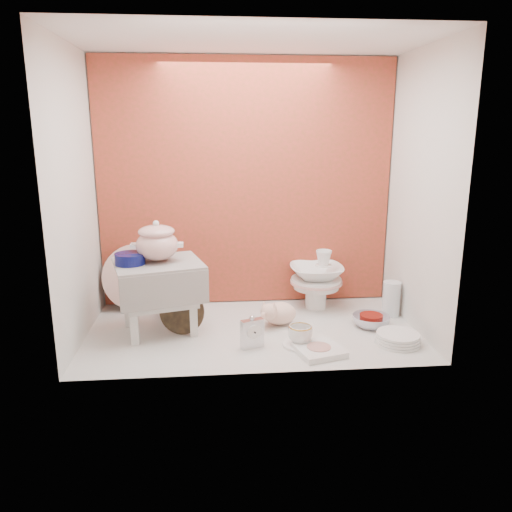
{
  "coord_description": "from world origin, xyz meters",
  "views": [
    {
      "loc": [
        -0.21,
        -2.58,
        1.09
      ],
      "look_at": [
        0.02,
        0.02,
        0.42
      ],
      "focal_mm": 35.24,
      "sensor_mm": 36.0,
      "label": 1
    }
  ],
  "objects_px": {
    "floral_platter": "(136,277)",
    "gold_rim_teacup": "(300,334)",
    "step_stool": "(160,297)",
    "dinner_plate_stack": "(398,338)",
    "porcelain_tower": "(316,279)",
    "plush_pig": "(280,313)",
    "soup_tureen": "(157,241)",
    "mantel_clock": "(252,332)",
    "crystal_bowl": "(371,321)",
    "blue_white_vase": "(177,296)"
  },
  "relations": [
    {
      "from": "step_stool",
      "to": "dinner_plate_stack",
      "type": "bearing_deg",
      "value": -28.14
    },
    {
      "from": "mantel_clock",
      "to": "crystal_bowl",
      "type": "xyz_separation_m",
      "value": [
        0.69,
        0.22,
        -0.05
      ]
    },
    {
      "from": "step_stool",
      "to": "plush_pig",
      "type": "bearing_deg",
      "value": -12.81
    },
    {
      "from": "soup_tureen",
      "to": "blue_white_vase",
      "type": "distance_m",
      "value": 0.46
    },
    {
      "from": "floral_platter",
      "to": "dinner_plate_stack",
      "type": "relative_size",
      "value": 1.75
    },
    {
      "from": "step_stool",
      "to": "gold_rim_teacup",
      "type": "relative_size",
      "value": 3.59
    },
    {
      "from": "floral_platter",
      "to": "blue_white_vase",
      "type": "relative_size",
      "value": 1.75
    },
    {
      "from": "mantel_clock",
      "to": "dinner_plate_stack",
      "type": "xyz_separation_m",
      "value": [
        0.76,
        -0.02,
        -0.06
      ]
    },
    {
      "from": "step_stool",
      "to": "porcelain_tower",
      "type": "xyz_separation_m",
      "value": [
        0.92,
        0.29,
        -0.01
      ]
    },
    {
      "from": "porcelain_tower",
      "to": "gold_rim_teacup",
      "type": "bearing_deg",
      "value": -109.35
    },
    {
      "from": "dinner_plate_stack",
      "to": "crystal_bowl",
      "type": "xyz_separation_m",
      "value": [
        -0.07,
        0.24,
        0.0
      ]
    },
    {
      "from": "floral_platter",
      "to": "gold_rim_teacup",
      "type": "xyz_separation_m",
      "value": [
        0.91,
        -0.65,
        -0.14
      ]
    },
    {
      "from": "floral_platter",
      "to": "mantel_clock",
      "type": "distance_m",
      "value": 0.94
    },
    {
      "from": "blue_white_vase",
      "to": "porcelain_tower",
      "type": "xyz_separation_m",
      "value": [
        0.85,
        0.05,
        0.07
      ]
    },
    {
      "from": "soup_tureen",
      "to": "floral_platter",
      "type": "height_order",
      "value": "soup_tureen"
    },
    {
      "from": "mantel_clock",
      "to": "blue_white_vase",
      "type": "bearing_deg",
      "value": 107.35
    },
    {
      "from": "plush_pig",
      "to": "crystal_bowl",
      "type": "xyz_separation_m",
      "value": [
        0.51,
        -0.07,
        -0.04
      ]
    },
    {
      "from": "dinner_plate_stack",
      "to": "porcelain_tower",
      "type": "xyz_separation_m",
      "value": [
        -0.32,
        0.57,
        0.15
      ]
    },
    {
      "from": "floral_platter",
      "to": "mantel_clock",
      "type": "height_order",
      "value": "floral_platter"
    },
    {
      "from": "step_stool",
      "to": "soup_tureen",
      "type": "xyz_separation_m",
      "value": [
        -0.0,
        0.02,
        0.31
      ]
    },
    {
      "from": "mantel_clock",
      "to": "floral_platter",
      "type": "bearing_deg",
      "value": 114.28
    },
    {
      "from": "mantel_clock",
      "to": "plush_pig",
      "type": "bearing_deg",
      "value": 36.96
    },
    {
      "from": "plush_pig",
      "to": "soup_tureen",
      "type": "bearing_deg",
      "value": 163.33
    },
    {
      "from": "plush_pig",
      "to": "porcelain_tower",
      "type": "distance_m",
      "value": 0.39
    },
    {
      "from": "gold_rim_teacup",
      "to": "porcelain_tower",
      "type": "bearing_deg",
      "value": 70.65
    },
    {
      "from": "soup_tureen",
      "to": "plush_pig",
      "type": "height_order",
      "value": "soup_tureen"
    },
    {
      "from": "blue_white_vase",
      "to": "crystal_bowl",
      "type": "height_order",
      "value": "blue_white_vase"
    },
    {
      "from": "step_stool",
      "to": "porcelain_tower",
      "type": "relative_size",
      "value": 1.22
    },
    {
      "from": "floral_platter",
      "to": "gold_rim_teacup",
      "type": "distance_m",
      "value": 1.13
    },
    {
      "from": "floral_platter",
      "to": "mantel_clock",
      "type": "xyz_separation_m",
      "value": [
        0.67,
        -0.65,
        -0.11
      ]
    },
    {
      "from": "crystal_bowl",
      "to": "step_stool",
      "type": "bearing_deg",
      "value": 177.92
    },
    {
      "from": "porcelain_tower",
      "to": "dinner_plate_stack",
      "type": "bearing_deg",
      "value": -60.98
    },
    {
      "from": "mantel_clock",
      "to": "crystal_bowl",
      "type": "relative_size",
      "value": 0.81
    },
    {
      "from": "plush_pig",
      "to": "crystal_bowl",
      "type": "distance_m",
      "value": 0.52
    },
    {
      "from": "mantel_clock",
      "to": "dinner_plate_stack",
      "type": "distance_m",
      "value": 0.76
    },
    {
      "from": "soup_tureen",
      "to": "crystal_bowl",
      "type": "height_order",
      "value": "soup_tureen"
    },
    {
      "from": "step_stool",
      "to": "blue_white_vase",
      "type": "xyz_separation_m",
      "value": [
        0.08,
        0.24,
        -0.08
      ]
    },
    {
      "from": "floral_platter",
      "to": "mantel_clock",
      "type": "bearing_deg",
      "value": -44.26
    },
    {
      "from": "gold_rim_teacup",
      "to": "crystal_bowl",
      "type": "bearing_deg",
      "value": 26.1
    },
    {
      "from": "step_stool",
      "to": "blue_white_vase",
      "type": "distance_m",
      "value": 0.27
    },
    {
      "from": "gold_rim_teacup",
      "to": "dinner_plate_stack",
      "type": "bearing_deg",
      "value": -2.37
    },
    {
      "from": "floral_platter",
      "to": "porcelain_tower",
      "type": "distance_m",
      "value": 1.11
    },
    {
      "from": "step_stool",
      "to": "dinner_plate_stack",
      "type": "xyz_separation_m",
      "value": [
        1.24,
        -0.28,
        -0.17
      ]
    },
    {
      "from": "blue_white_vase",
      "to": "step_stool",
      "type": "bearing_deg",
      "value": -107.38
    },
    {
      "from": "step_stool",
      "to": "plush_pig",
      "type": "height_order",
      "value": "step_stool"
    },
    {
      "from": "mantel_clock",
      "to": "crystal_bowl",
      "type": "height_order",
      "value": "mantel_clock"
    },
    {
      "from": "plush_pig",
      "to": "porcelain_tower",
      "type": "bearing_deg",
      "value": 26.94
    },
    {
      "from": "soup_tureen",
      "to": "dinner_plate_stack",
      "type": "distance_m",
      "value": 1.36
    },
    {
      "from": "mantel_clock",
      "to": "gold_rim_teacup",
      "type": "relative_size",
      "value": 1.37
    },
    {
      "from": "step_stool",
      "to": "floral_platter",
      "type": "distance_m",
      "value": 0.43
    }
  ]
}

